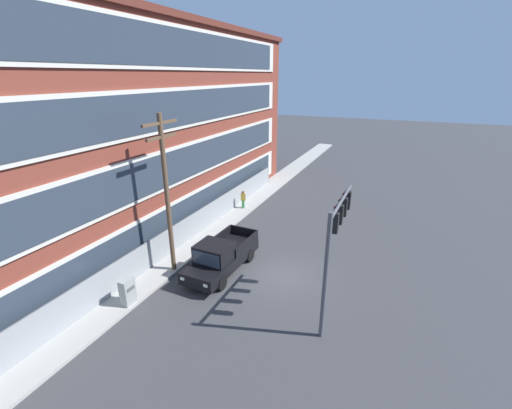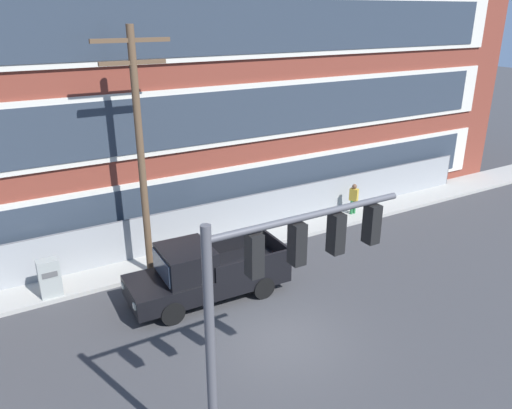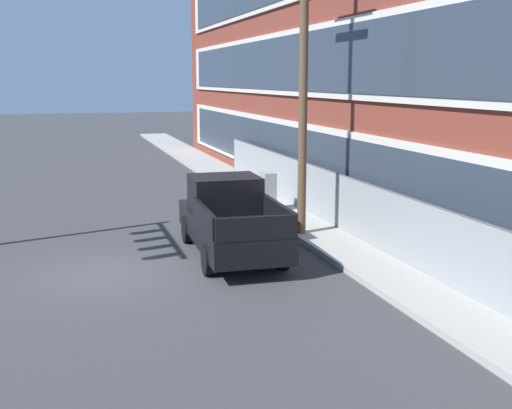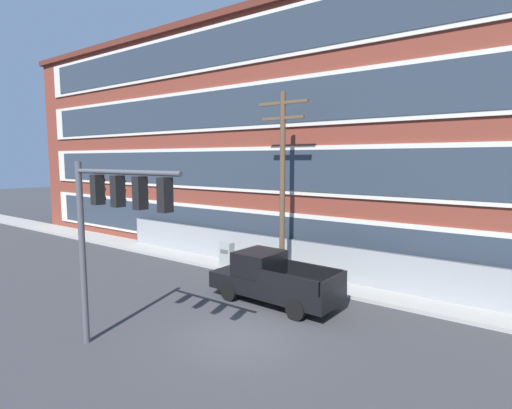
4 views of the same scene
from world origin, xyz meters
name	(u,v)px [view 3 (image 3 of 4)]	position (x,y,z in m)	size (l,w,h in m)	color
ground_plane	(110,274)	(0.00, 0.00, 0.00)	(160.00, 160.00, 0.00)	#38383A
sidewalk_building_side	(355,250)	(0.00, 6.73, 0.08)	(80.00, 2.14, 0.16)	#9E9B93
brick_mill_building	(487,9)	(-3.95, 13.42, 7.20)	(48.13, 11.83, 14.37)	brown
chain_link_fence	(384,223)	(0.59, 7.29, 0.97)	(31.20, 0.06, 1.90)	gray
pickup_truck_black	(230,219)	(-0.99, 3.37, 0.98)	(5.71, 2.31, 2.10)	black
utility_pole_near_corner	(303,70)	(-2.09, 5.92, 5.06)	(2.64, 0.26, 9.11)	brown
electrical_cabinet	(268,194)	(-5.65, 6.00, 0.77)	(0.72, 0.46, 1.54)	#939993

